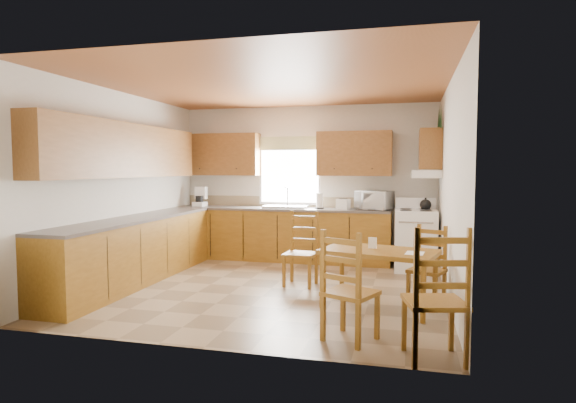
% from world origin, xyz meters
% --- Properties ---
extents(floor, '(4.50, 4.50, 0.00)m').
position_xyz_m(floor, '(0.00, 0.00, 0.00)').
color(floor, '#877154').
rests_on(floor, ground).
extents(ceiling, '(4.50, 4.50, 0.00)m').
position_xyz_m(ceiling, '(0.00, 0.00, 2.70)').
color(ceiling, '#95552B').
rests_on(ceiling, floor).
extents(wall_left, '(4.50, 4.50, 0.00)m').
position_xyz_m(wall_left, '(-2.25, 0.00, 1.35)').
color(wall_left, silver).
rests_on(wall_left, floor).
extents(wall_right, '(4.50, 4.50, 0.00)m').
position_xyz_m(wall_right, '(2.25, 0.00, 1.35)').
color(wall_right, silver).
rests_on(wall_right, floor).
extents(wall_back, '(4.50, 4.50, 0.00)m').
position_xyz_m(wall_back, '(0.00, 2.25, 1.35)').
color(wall_back, silver).
rests_on(wall_back, floor).
extents(wall_front, '(4.50, 4.50, 0.00)m').
position_xyz_m(wall_front, '(0.00, -2.25, 1.35)').
color(wall_front, silver).
rests_on(wall_front, floor).
extents(lower_cab_back, '(3.75, 0.60, 0.88)m').
position_xyz_m(lower_cab_back, '(-0.38, 1.95, 0.44)').
color(lower_cab_back, brown).
rests_on(lower_cab_back, floor).
extents(lower_cab_left, '(0.60, 3.60, 0.88)m').
position_xyz_m(lower_cab_left, '(-1.95, -0.15, 0.44)').
color(lower_cab_left, brown).
rests_on(lower_cab_left, floor).
extents(counter_back, '(3.75, 0.63, 0.04)m').
position_xyz_m(counter_back, '(-0.38, 1.95, 0.90)').
color(counter_back, '#534B47').
rests_on(counter_back, lower_cab_back).
extents(counter_left, '(0.63, 3.60, 0.04)m').
position_xyz_m(counter_left, '(-1.95, -0.15, 0.90)').
color(counter_left, '#534B47').
rests_on(counter_left, lower_cab_left).
extents(backsplash, '(3.75, 0.01, 0.18)m').
position_xyz_m(backsplash, '(-0.38, 2.24, 1.01)').
color(backsplash, '#857658').
rests_on(backsplash, counter_back).
extents(upper_cab_back_left, '(1.41, 0.33, 0.75)m').
position_xyz_m(upper_cab_back_left, '(-1.55, 2.08, 1.85)').
color(upper_cab_back_left, brown).
rests_on(upper_cab_back_left, wall_back).
extents(upper_cab_back_right, '(1.25, 0.33, 0.75)m').
position_xyz_m(upper_cab_back_right, '(0.86, 2.08, 1.85)').
color(upper_cab_back_right, brown).
rests_on(upper_cab_back_right, wall_back).
extents(upper_cab_left, '(0.33, 3.60, 0.75)m').
position_xyz_m(upper_cab_left, '(-2.08, -0.15, 1.85)').
color(upper_cab_left, brown).
rests_on(upper_cab_left, wall_left).
extents(upper_cab_stove, '(0.33, 0.62, 0.62)m').
position_xyz_m(upper_cab_stove, '(2.08, 1.65, 1.90)').
color(upper_cab_stove, brown).
rests_on(upper_cab_stove, wall_right).
extents(range_hood, '(0.44, 0.62, 0.12)m').
position_xyz_m(range_hood, '(2.03, 1.65, 1.52)').
color(range_hood, white).
rests_on(range_hood, wall_right).
extents(window_frame, '(1.13, 0.02, 1.18)m').
position_xyz_m(window_frame, '(-0.30, 2.22, 1.55)').
color(window_frame, white).
rests_on(window_frame, wall_back).
extents(window_pane, '(1.05, 0.01, 1.10)m').
position_xyz_m(window_pane, '(-0.30, 2.21, 1.55)').
color(window_pane, white).
rests_on(window_pane, wall_back).
extents(window_valance, '(1.19, 0.01, 0.24)m').
position_xyz_m(window_valance, '(-0.30, 2.19, 2.05)').
color(window_valance, '#5F7E3F').
rests_on(window_valance, wall_back).
extents(sink_basin, '(0.75, 0.45, 0.04)m').
position_xyz_m(sink_basin, '(-0.30, 1.95, 0.94)').
color(sink_basin, silver).
rests_on(sink_basin, counter_back).
extents(pine_decal_a, '(0.22, 0.22, 0.36)m').
position_xyz_m(pine_decal_a, '(2.21, 1.33, 2.38)').
color(pine_decal_a, black).
rests_on(pine_decal_a, wall_right).
extents(pine_decal_b, '(0.22, 0.22, 0.36)m').
position_xyz_m(pine_decal_b, '(2.21, 1.65, 2.42)').
color(pine_decal_b, black).
rests_on(pine_decal_b, wall_right).
extents(pine_decal_c, '(0.22, 0.22, 0.36)m').
position_xyz_m(pine_decal_c, '(2.21, 1.97, 2.38)').
color(pine_decal_c, black).
rests_on(pine_decal_c, wall_right).
extents(stove, '(0.65, 0.67, 0.94)m').
position_xyz_m(stove, '(1.88, 1.61, 0.47)').
color(stove, white).
rests_on(stove, floor).
extents(coffeemaker, '(0.22, 0.26, 0.35)m').
position_xyz_m(coffeemaker, '(-1.91, 1.93, 1.10)').
color(coffeemaker, white).
rests_on(coffeemaker, counter_back).
extents(paper_towel, '(0.13, 0.13, 0.27)m').
position_xyz_m(paper_towel, '(0.30, 1.93, 1.05)').
color(paper_towel, white).
rests_on(paper_towel, counter_back).
extents(toaster, '(0.24, 0.20, 0.17)m').
position_xyz_m(toaster, '(0.71, 1.89, 1.01)').
color(toaster, white).
rests_on(toaster, counter_back).
extents(microwave, '(0.62, 0.53, 0.31)m').
position_xyz_m(microwave, '(1.21, 1.95, 1.08)').
color(microwave, white).
rests_on(microwave, counter_back).
extents(dining_table, '(1.41, 1.01, 0.68)m').
position_xyz_m(dining_table, '(1.45, -0.59, 0.34)').
color(dining_table, brown).
rests_on(dining_table, floor).
extents(chair_near_left, '(0.57, 0.56, 1.04)m').
position_xyz_m(chair_near_left, '(1.25, -1.70, 0.52)').
color(chair_near_left, brown).
rests_on(chair_near_left, floor).
extents(chair_near_right, '(0.57, 0.55, 1.13)m').
position_xyz_m(chair_near_right, '(1.99, -1.99, 0.57)').
color(chair_near_right, brown).
rests_on(chair_near_right, floor).
extents(chair_far_left, '(0.45, 0.43, 1.00)m').
position_xyz_m(chair_far_left, '(0.34, 0.24, 0.50)').
color(chair_far_left, brown).
rests_on(chair_far_left, floor).
extents(chair_far_right, '(0.50, 0.49, 0.92)m').
position_xyz_m(chair_far_right, '(1.99, -0.25, 0.46)').
color(chair_far_right, brown).
rests_on(chair_far_right, floor).
extents(table_paper, '(0.22, 0.28, 0.00)m').
position_xyz_m(table_paper, '(1.84, -0.72, 0.68)').
color(table_paper, white).
rests_on(table_paper, dining_table).
extents(table_card, '(0.10, 0.03, 0.13)m').
position_xyz_m(table_card, '(1.37, -0.52, 0.74)').
color(table_card, white).
rests_on(table_card, dining_table).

